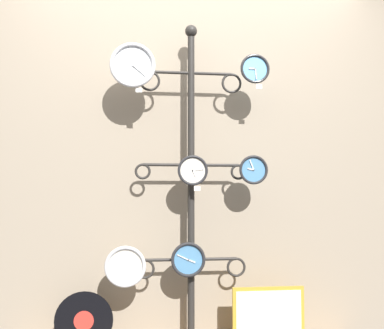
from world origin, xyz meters
name	(u,v)px	position (x,y,z in m)	size (l,w,h in m)	color
shop_wall	(188,136)	(0.00, 0.57, 1.40)	(4.40, 0.04, 2.80)	gray
display_stand	(191,225)	(0.00, 0.41, 0.80)	(0.73, 0.39, 2.12)	#282623
clock_top_left	(133,65)	(-0.38, 0.31, 1.81)	(0.29, 0.04, 0.29)	silver
clock_top_right	(255,69)	(0.40, 0.31, 1.81)	(0.19, 0.04, 0.19)	#60A8DB
clock_middle_center	(193,170)	(0.00, 0.32, 1.15)	(0.19, 0.04, 0.19)	silver
clock_middle_right	(253,170)	(0.39, 0.33, 1.16)	(0.19, 0.04, 0.19)	#4C84B2
clock_bottom_left	(125,267)	(-0.41, 0.31, 0.56)	(0.25, 0.04, 0.25)	silver
clock_bottom_center	(188,260)	(-0.03, 0.33, 0.60)	(0.22, 0.04, 0.22)	#4C84B2
vinyl_record	(84,321)	(-0.66, 0.36, 0.24)	(0.35, 0.01, 0.35)	black
picture_frame	(269,316)	(0.48, 0.32, 0.24)	(0.46, 0.02, 0.36)	gold
price_tag_upper	(139,90)	(-0.34, 0.31, 1.65)	(0.04, 0.00, 0.03)	white
price_tag_mid	(259,86)	(0.43, 0.31, 1.70)	(0.04, 0.00, 0.03)	white
price_tag_lower	(197,188)	(0.03, 0.32, 1.04)	(0.04, 0.00, 0.03)	white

